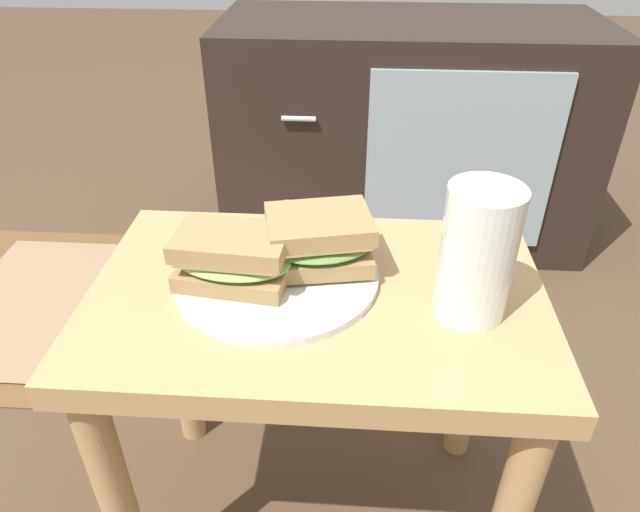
% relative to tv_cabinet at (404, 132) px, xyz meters
% --- Properties ---
extents(ground_plane, '(8.00, 8.00, 0.00)m').
position_rel_tv_cabinet_xyz_m(ground_plane, '(-0.17, -0.95, -0.29)').
color(ground_plane, '#4C3826').
extents(side_table, '(0.56, 0.36, 0.46)m').
position_rel_tv_cabinet_xyz_m(side_table, '(-0.17, -0.95, 0.08)').
color(side_table, tan).
rests_on(side_table, ground).
extents(tv_cabinet, '(0.96, 0.46, 0.58)m').
position_rel_tv_cabinet_xyz_m(tv_cabinet, '(0.00, 0.00, 0.00)').
color(tv_cabinet, black).
rests_on(tv_cabinet, ground).
extents(area_rug, '(1.13, 0.65, 0.01)m').
position_rel_tv_cabinet_xyz_m(area_rug, '(-0.62, -0.45, -0.29)').
color(area_rug, brown).
rests_on(area_rug, ground).
extents(plate, '(0.26, 0.26, 0.01)m').
position_rel_tv_cabinet_xyz_m(plate, '(-0.22, -0.93, 0.17)').
color(plate, silver).
rests_on(plate, side_table).
extents(sandwich_front, '(0.15, 0.11, 0.07)m').
position_rel_tv_cabinet_xyz_m(sandwich_front, '(-0.27, -0.95, 0.21)').
color(sandwich_front, '#9E7A4C').
rests_on(sandwich_front, plate).
extents(sandwich_back, '(0.15, 0.12, 0.07)m').
position_rel_tv_cabinet_xyz_m(sandwich_back, '(-0.17, -0.91, 0.22)').
color(sandwich_back, '#9E7A4C').
rests_on(sandwich_back, plate).
extents(beer_glass, '(0.08, 0.08, 0.16)m').
position_rel_tv_cabinet_xyz_m(beer_glass, '(0.01, -0.97, 0.25)').
color(beer_glass, silver).
rests_on(beer_glass, side_table).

